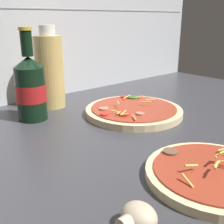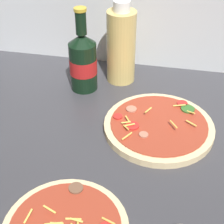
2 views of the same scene
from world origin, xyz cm
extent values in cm
cube|color=#38383D|center=(0.00, 0.00, 1.25)|extent=(160.00, 90.00, 2.50)
cylinder|color=brown|center=(5.48, -9.05, 4.46)|extent=(2.78, 2.78, 0.40)
cylinder|color=#EFCC56|center=(8.20, -17.43, 6.67)|extent=(2.29, 0.43, 0.59)
cylinder|color=#EFCC56|center=(4.50, -18.44, 6.06)|extent=(2.96, 1.48, 0.66)
cylinder|color=#EFCC56|center=(2.59, -15.33, 5.35)|extent=(2.60, 1.03, 0.88)
cylinder|color=#EFCC56|center=(7.44, -16.84, 5.99)|extent=(2.70, 1.20, 0.95)
cylinder|color=#EFCC56|center=(4.99, -18.21, 5.96)|extent=(2.31, 0.71, 0.43)
cylinder|color=#EFCC56|center=(13.13, -15.20, 4.83)|extent=(2.65, 1.37, 0.65)
cylinder|color=#EFCC56|center=(-0.77, -17.05, 4.79)|extent=(0.97, 2.68, 1.24)
cylinder|color=beige|center=(19.06, 13.99, 3.36)|extent=(26.09, 26.09, 1.72)
cylinder|color=#9E3823|center=(19.06, 13.99, 4.37)|extent=(22.96, 22.96, 0.30)
cylinder|color=#B7755B|center=(11.82, 17.88, 4.72)|extent=(2.63, 2.63, 0.40)
cylinder|color=#B7755B|center=(16.09, 8.76, 4.72)|extent=(2.11, 2.11, 0.40)
cylinder|color=red|center=(13.13, 11.46, 4.72)|extent=(3.13, 3.13, 0.40)
cylinder|color=#336628|center=(25.55, 20.80, 4.72)|extent=(3.38, 3.38, 0.40)
cylinder|color=red|center=(9.11, 14.25, 4.72)|extent=(2.23, 2.23, 0.40)
cylinder|color=red|center=(24.13, 22.89, 4.72)|extent=(2.62, 2.62, 0.40)
cylinder|color=#EFCC56|center=(11.59, 13.21, 5.22)|extent=(1.36, 1.74, 0.66)
cylinder|color=#EFCC56|center=(26.27, 19.09, 5.04)|extent=(2.08, 1.67, 0.86)
cylinder|color=#EFCC56|center=(22.43, 12.72, 5.68)|extent=(1.97, 2.65, 0.41)
cylinder|color=#EFCC56|center=(11.51, 11.85, 5.14)|extent=(2.22, 1.29, 0.43)
cylinder|color=#EFCC56|center=(12.51, 7.30, 4.93)|extent=(2.01, 2.95, 0.37)
cylinder|color=#EFCC56|center=(16.08, 16.97, 5.69)|extent=(1.54, 2.29, 0.50)
cylinder|color=#EFCC56|center=(26.46, 14.55, 5.18)|extent=(2.54, 1.96, 0.36)
cylinder|color=#EFCC56|center=(11.83, 10.01, 5.16)|extent=(1.66, 1.95, 0.77)
cylinder|color=#EFCC56|center=(23.43, 21.42, 5.06)|extent=(3.09, 0.64, 0.91)
cylinder|color=#EFCC56|center=(12.59, 11.12, 5.18)|extent=(2.33, 0.98, 0.76)
cylinder|color=black|center=(-3.24, 28.48, 9.22)|extent=(7.43, 7.43, 13.44)
cone|color=black|center=(-3.24, 28.48, 17.29)|extent=(7.43, 7.43, 2.72)
cylinder|color=black|center=(-3.24, 28.48, 21.67)|extent=(2.82, 2.82, 6.04)
cylinder|color=gold|center=(-3.24, 28.48, 25.09)|extent=(3.24, 3.24, 0.80)
cylinder|color=red|center=(-3.24, 28.48, 9.49)|extent=(7.50, 7.50, 4.30)
cylinder|color=#D6B766|center=(5.93, 35.12, 12.68)|extent=(8.04, 8.04, 20.37)
cylinder|color=white|center=(5.93, 35.12, 24.26)|extent=(4.42, 4.42, 2.78)
camera|label=1|loc=(-32.50, -36.91, 27.49)|focal=45.00mm
camera|label=2|loc=(21.03, -50.29, 54.93)|focal=55.00mm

